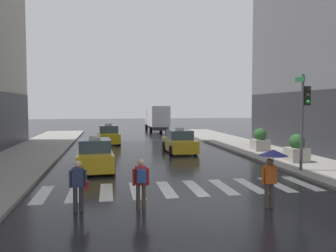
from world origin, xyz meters
name	(u,v)px	position (x,y,z in m)	size (l,w,h in m)	color
ground_plane	(200,211)	(0.00, 0.00, 0.00)	(160.00, 160.00, 0.00)	black
crosswalk_markings	(181,188)	(0.00, 3.00, 0.00)	(11.30, 2.80, 0.01)	silver
traffic_light_pole	(304,108)	(6.73, 5.11, 3.26)	(0.44, 0.84, 4.80)	#47474C
taxi_lead	(95,156)	(-3.62, 7.96, 0.72)	(2.11, 4.62, 1.80)	gold
taxi_second	(179,142)	(2.18, 13.72, 0.72)	(1.97, 4.56, 1.80)	gold
taxi_third	(108,135)	(-2.89, 20.54, 0.72)	(2.10, 4.62, 1.80)	yellow
box_truck	(157,118)	(3.23, 32.51, 1.85)	(2.33, 7.56, 3.35)	#2D2D2D
pedestrian_with_umbrella	(272,162)	(2.40, -0.07, 1.52)	(0.96, 0.96, 1.94)	#473D33
pedestrian_with_backpack	(141,180)	(-1.87, 0.46, 0.97)	(0.55, 0.43, 1.65)	#473D33
pedestrian_with_handbag	(78,183)	(-3.85, 0.56, 0.93)	(0.60, 0.24, 1.65)	#333338
planter_near_corner	(297,149)	(7.84, 7.57, 0.87)	(1.10, 1.10, 1.60)	#A8A399
planter_mid_block	(260,140)	(7.92, 12.56, 0.87)	(1.10, 1.10, 1.60)	#A8A399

